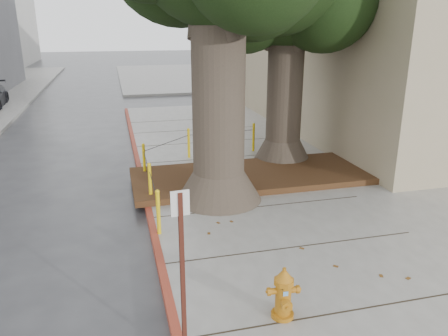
{
  "coord_description": "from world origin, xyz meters",
  "views": [
    {
      "loc": [
        -2.6,
        -6.8,
        4.15
      ],
      "look_at": [
        -0.31,
        2.17,
        1.1
      ],
      "focal_mm": 35.0,
      "sensor_mm": 36.0,
      "label": 1
    }
  ],
  "objects_px": {
    "fire_hydrant": "(283,293)",
    "signpost": "(182,266)",
    "car_silver": "(241,84)",
    "car_red": "(281,87)"
  },
  "relations": [
    {
      "from": "signpost",
      "to": "car_silver",
      "type": "distance_m",
      "value": 22.54
    },
    {
      "from": "fire_hydrant",
      "to": "car_silver",
      "type": "distance_m",
      "value": 21.75
    },
    {
      "from": "signpost",
      "to": "car_silver",
      "type": "relative_size",
      "value": 0.55
    },
    {
      "from": "fire_hydrant",
      "to": "signpost",
      "type": "xyz_separation_m",
      "value": [
        -1.48,
        -0.37,
        0.87
      ]
    },
    {
      "from": "fire_hydrant",
      "to": "car_silver",
      "type": "xyz_separation_m",
      "value": [
        5.57,
        21.03,
        0.15
      ]
    },
    {
      "from": "signpost",
      "to": "car_silver",
      "type": "xyz_separation_m",
      "value": [
        7.05,
        21.4,
        -0.72
      ]
    },
    {
      "from": "car_red",
      "to": "car_silver",
      "type": "bearing_deg",
      "value": 49.55
    },
    {
      "from": "fire_hydrant",
      "to": "car_silver",
      "type": "relative_size",
      "value": 0.2
    },
    {
      "from": "signpost",
      "to": "car_red",
      "type": "distance_m",
      "value": 21.77
    },
    {
      "from": "car_silver",
      "to": "signpost",
      "type": "bearing_deg",
      "value": 155.85
    }
  ]
}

